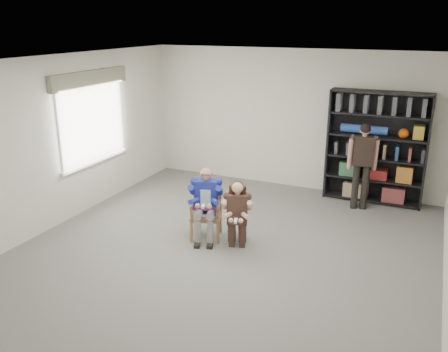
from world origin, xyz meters
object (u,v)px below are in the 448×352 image
at_px(kneeling_woman, 237,215).
at_px(bookshelf, 376,148).
at_px(standing_man, 362,167).
at_px(seated_man, 206,204).
at_px(armchair, 206,211).

bearing_deg(kneeling_woman, bookshelf, 42.13).
distance_m(kneeling_woman, standing_man, 2.79).
bearing_deg(bookshelf, kneeling_woman, -119.02).
relative_size(seated_man, bookshelf, 0.55).
bearing_deg(bookshelf, seated_man, -128.29).
bearing_deg(armchair, kneeling_woman, -30.53).
relative_size(bookshelf, standing_man, 1.31).
height_order(armchair, standing_man, standing_man).
distance_m(armchair, standing_man, 3.05).
bearing_deg(kneeling_woman, armchair, 149.47).
relative_size(kneeling_woman, standing_man, 0.66).
bearing_deg(standing_man, seated_man, -146.47).
bearing_deg(bookshelf, standing_man, -107.88).
height_order(kneeling_woman, standing_man, standing_man).
bearing_deg(armchair, seated_man, 0.00).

